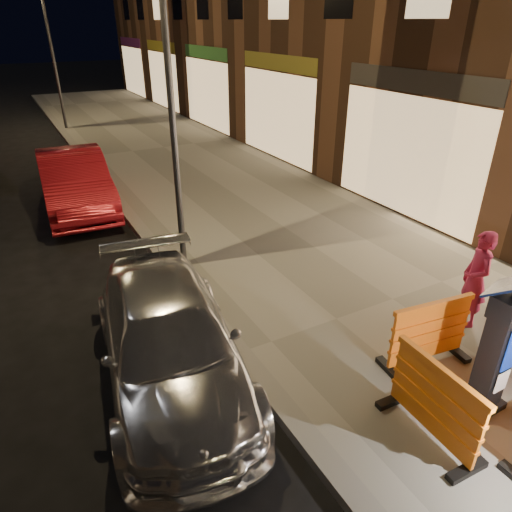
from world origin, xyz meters
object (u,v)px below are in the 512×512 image
barrier_back (429,333)px  car_red (80,208)px  parking_kiosk (497,349)px  barrier_kerbside (435,403)px  man (476,279)px  car_silver (173,376)px

barrier_back → car_red: size_ratio=0.28×
parking_kiosk → car_red: (-3.18, 10.03, -1.06)m
parking_kiosk → barrier_kerbside: parking_kiosk is taller
parking_kiosk → barrier_back: size_ratio=1.40×
parking_kiosk → man: (1.36, 1.33, -0.11)m
barrier_kerbside → car_silver: 3.48m
barrier_back → car_red: (-3.18, 9.08, -0.66)m
barrier_kerbside → parking_kiosk: bearing=-87.5°
barrier_back → car_red: 9.64m
barrier_kerbside → car_red: bearing=15.1°
parking_kiosk → car_silver: 4.24m
parking_kiosk → car_silver: parking_kiosk is taller
car_silver → car_red: 7.46m
barrier_kerbside → car_silver: barrier_kerbside is taller
car_silver → man: (4.56, -1.24, 0.95)m
parking_kiosk → barrier_back: parking_kiosk is taller
parking_kiosk → man: size_ratio=1.14×
car_silver → man: 4.82m
car_silver → man: bearing=-6.0°
car_red → man: (4.54, -8.70, 0.95)m
barrier_back → barrier_kerbside: (-0.95, -0.95, 0.00)m
car_red → parking_kiosk: bearing=-69.3°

